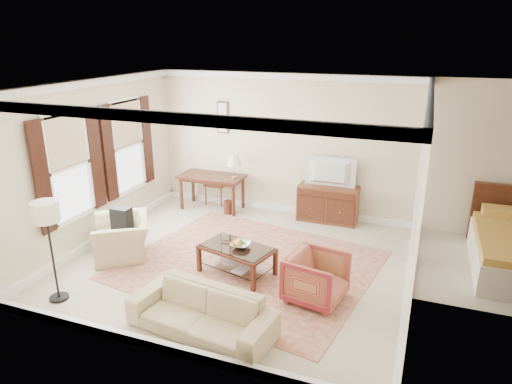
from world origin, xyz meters
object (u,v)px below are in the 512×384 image
Objects in this scene: club_armchair at (122,231)px; coffee_table at (237,253)px; sofa at (201,306)px; striped_armchair at (316,276)px; tv at (330,164)px; writing_desk at (212,180)px; sideboard at (328,204)px.

coffee_table is at bearing 57.32° from club_armchair.
striped_armchair is at bearing 53.77° from sofa.
tv is 0.77× the size of coffee_table.
tv is 4.10m from club_armchair.
tv reaches higher than coffee_table.
writing_desk is 2.51m from sideboard.
sideboard is 4.04m from club_armchair.
sofa is at bearing -99.81° from sideboard.
striped_armchair is at bearing -43.29° from writing_desk.
writing_desk is 2.56m from tv.
writing_desk is at bearing 123.12° from coffee_table.
sofa is (-0.73, -4.17, -0.85)m from tv.
writing_desk reaches higher than sofa.
coffee_table is at bearing 71.45° from tv.
club_armchair is (-2.96, -2.75, 0.08)m from sideboard.
sideboard is 1.17× the size of club_armchair.
writing_desk is 0.73× the size of sofa.
striped_armchair is 0.77× the size of club_armchair.
tv is 2.90m from coffee_table.
club_armchair reaches higher than striped_armchair.
tv is at bearing 71.45° from coffee_table.
sofa is (-0.73, -4.19, 0.00)m from sideboard.
sideboard is 0.63× the size of sofa.
sideboard is (2.49, 0.19, -0.28)m from writing_desk.
tv reaches higher than writing_desk.
coffee_table is 2.08m from club_armchair.
tv reaches higher than sofa.
writing_desk is 4.07m from striped_armchair.
coffee_table is (1.61, -2.47, -0.28)m from writing_desk.
sofa is (2.23, -1.45, -0.08)m from club_armchair.
club_armchair reaches higher than sideboard.
striped_armchair is at bearing -13.41° from coffee_table.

